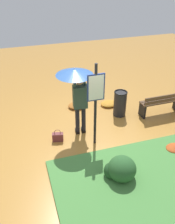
{
  "coord_description": "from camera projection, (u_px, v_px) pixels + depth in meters",
  "views": [
    {
      "loc": [
        1.56,
        5.51,
        4.32
      ],
      "look_at": [
        -0.08,
        0.21,
        0.85
      ],
      "focal_mm": 39.49,
      "sensor_mm": 36.0,
      "label": 1
    }
  ],
  "objects": [
    {
      "name": "ground_plane",
      "position": [
        83.0,
        134.0,
        7.15
      ],
      "size": [
        18.0,
        18.0,
        0.0
      ],
      "primitive_type": "plane",
      "color": "#B27A33"
    },
    {
      "name": "person_with_umbrella",
      "position": [
        77.0,
        85.0,
        6.35
      ],
      "size": [
        0.96,
        0.96,
        2.04
      ],
      "color": "black",
      "rests_on": "ground_plane"
    },
    {
      "name": "info_sign_post",
      "position": [
        96.0,
        97.0,
        6.02
      ],
      "size": [
        0.44,
        0.07,
        2.3
      ],
      "color": "black",
      "rests_on": "ground_plane"
    },
    {
      "name": "handbag",
      "position": [
        58.0,
        137.0,
        6.81
      ],
      "size": [
        0.32,
        0.2,
        0.37
      ],
      "color": "brown",
      "rests_on": "ground_plane"
    },
    {
      "name": "park_bench",
      "position": [
        162.0,
        103.0,
        7.85
      ],
      "size": [
        1.4,
        0.38,
        0.75
      ],
      "color": "black",
      "rests_on": "ground_plane"
    },
    {
      "name": "trash_bin",
      "position": [
        120.0,
        103.0,
        7.8
      ],
      "size": [
        0.42,
        0.42,
        0.83
      ],
      "color": "black",
      "rests_on": "ground_plane"
    },
    {
      "name": "shrub_cluster",
      "position": [
        120.0,
        169.0,
        5.57
      ],
      "size": [
        0.71,
        0.65,
        0.58
      ],
      "color": "#285628",
      "rests_on": "ground_plane"
    },
    {
      "name": "leaf_pile_near_person",
      "position": [
        109.0,
        104.0,
        8.49
      ],
      "size": [
        0.58,
        0.47,
        0.13
      ],
      "color": "#C68428",
      "rests_on": "ground_plane"
    },
    {
      "name": "leaf_pile_by_bench",
      "position": [
        77.0,
        105.0,
        8.39
      ],
      "size": [
        0.61,
        0.49,
        0.13
      ],
      "color": "#A86023",
      "rests_on": "ground_plane"
    },
    {
      "name": "leaf_pile_far_path",
      "position": [
        175.0,
        148.0,
        6.52
      ],
      "size": [
        0.51,
        0.41,
        0.11
      ],
      "color": "#B74C1E",
      "rests_on": "ground_plane"
    }
  ]
}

